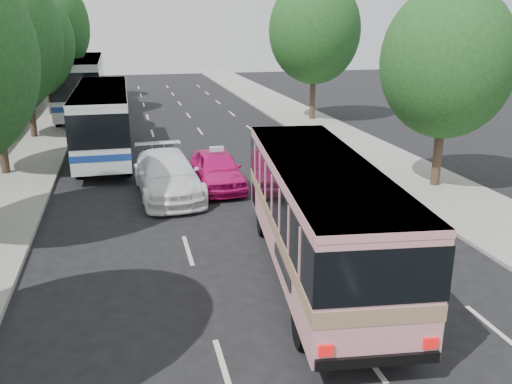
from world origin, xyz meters
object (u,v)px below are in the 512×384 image
object	(u,v)px
pink_bus	(319,205)
white_pickup	(167,175)
tour_coach_front	(103,116)
tour_coach_rear	(81,81)
pink_taxi	(217,169)

from	to	relation	value
pink_bus	white_pickup	size ratio (longest dim) A/B	1.78
pink_bus	tour_coach_front	distance (m)	16.23
tour_coach_front	tour_coach_rear	world-z (taller)	tour_coach_rear
tour_coach_front	tour_coach_rear	xyz separation A→B (m)	(-1.80, 12.94, 0.40)
pink_taxi	tour_coach_rear	distance (m)	20.69
pink_bus	pink_taxi	xyz separation A→B (m)	(-1.25, 8.47, -1.18)
pink_bus	tour_coach_rear	bearing A→B (deg)	112.00
tour_coach_rear	pink_bus	bearing A→B (deg)	-75.49
pink_bus	tour_coach_rear	world-z (taller)	tour_coach_rear
tour_coach_front	tour_coach_rear	distance (m)	13.07
pink_bus	white_pickup	xyz separation A→B (m)	(-3.30, 7.90, -1.13)
tour_coach_rear	tour_coach_front	bearing A→B (deg)	-82.70
pink_bus	white_pickup	bearing A→B (deg)	119.54
pink_bus	tour_coach_front	bearing A→B (deg)	117.80
white_pickup	tour_coach_rear	bearing A→B (deg)	98.44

